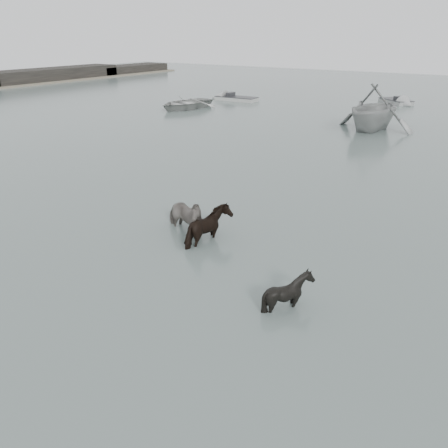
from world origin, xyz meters
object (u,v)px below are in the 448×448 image
Objects in this scene: pony_black at (289,284)px; rowboat_lead at (185,102)px; pony_pinto at (184,209)px; pony_dark at (209,220)px.

pony_black is 0.23× the size of rowboat_lead.
pony_pinto reaches higher than pony_dark.
pony_pinto reaches higher than pony_black.
pony_dark is (1.18, -0.17, -0.08)m from pony_pinto.
pony_black reaches higher than rowboat_lead.
pony_pinto is 1.19m from pony_dark.
pony_dark is 4.20m from pony_black.
pony_pinto is 1.30× the size of pony_dark.
pony_dark is at bearing 48.75° from pony_black.
pony_pinto is at bearing 52.91° from pony_black.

